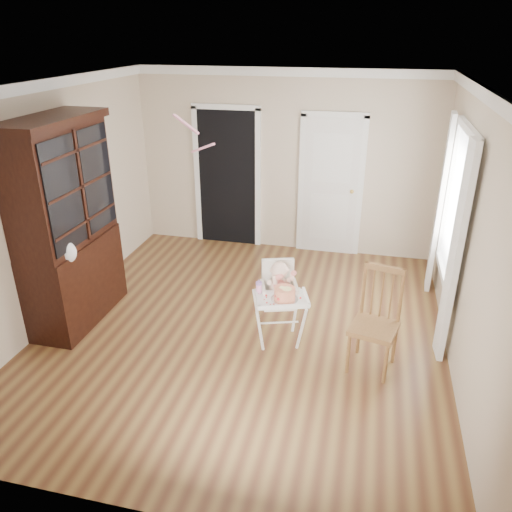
% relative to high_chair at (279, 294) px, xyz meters
% --- Properties ---
extents(floor, '(5.00, 5.00, 0.00)m').
position_rel_high_chair_xyz_m(floor, '(-0.44, 0.13, -0.59)').
color(floor, '#55311D').
rests_on(floor, ground).
extents(ceiling, '(5.00, 5.00, 0.00)m').
position_rel_high_chair_xyz_m(ceiling, '(-0.44, 0.13, 2.11)').
color(ceiling, white).
rests_on(ceiling, wall_back).
extents(wall_back, '(4.50, 0.00, 4.50)m').
position_rel_high_chair_xyz_m(wall_back, '(-0.44, 2.63, 0.76)').
color(wall_back, '#C5B399').
rests_on(wall_back, floor).
extents(wall_left, '(0.00, 5.00, 5.00)m').
position_rel_high_chair_xyz_m(wall_left, '(-2.69, 0.13, 0.76)').
color(wall_left, '#C5B399').
rests_on(wall_left, floor).
extents(wall_right, '(0.00, 5.00, 5.00)m').
position_rel_high_chair_xyz_m(wall_right, '(1.81, 0.13, 0.76)').
color(wall_right, '#C5B399').
rests_on(wall_right, floor).
extents(crown_molding, '(4.50, 5.00, 0.12)m').
position_rel_high_chair_xyz_m(crown_molding, '(-0.44, 0.13, 2.05)').
color(crown_molding, white).
rests_on(crown_molding, ceiling).
extents(doorway, '(1.06, 0.05, 2.22)m').
position_rel_high_chair_xyz_m(doorway, '(-1.34, 2.61, 0.52)').
color(doorway, black).
rests_on(doorway, wall_back).
extents(closet_door, '(0.96, 0.09, 2.13)m').
position_rel_high_chair_xyz_m(closet_door, '(0.27, 2.61, 0.44)').
color(closet_door, white).
rests_on(closet_door, wall_back).
extents(window_right, '(0.13, 1.84, 2.30)m').
position_rel_high_chair_xyz_m(window_right, '(1.74, 0.93, 0.70)').
color(window_right, white).
rests_on(window_right, wall_right).
extents(high_chair, '(0.71, 0.80, 0.95)m').
position_rel_high_chair_xyz_m(high_chair, '(0.00, 0.00, 0.00)').
color(high_chair, white).
rests_on(high_chair, floor).
extents(baby, '(0.32, 0.23, 0.44)m').
position_rel_high_chair_xyz_m(baby, '(-0.01, 0.02, 0.14)').
color(baby, beige).
rests_on(baby, high_chair).
extents(cake, '(0.28, 0.28, 0.13)m').
position_rel_high_chair_xyz_m(cake, '(0.10, -0.22, 0.14)').
color(cake, silver).
rests_on(cake, high_chair).
extents(sippy_cup, '(0.07, 0.07, 0.16)m').
position_rel_high_chair_xyz_m(sippy_cup, '(-0.19, -0.15, 0.14)').
color(sippy_cup, '#F092C4').
rests_on(sippy_cup, high_chair).
extents(china_cabinet, '(0.63, 1.41, 2.38)m').
position_rel_high_chair_xyz_m(china_cabinet, '(-2.42, -0.05, 0.60)').
color(china_cabinet, black).
rests_on(china_cabinet, floor).
extents(dining_chair, '(0.53, 0.53, 1.08)m').
position_rel_high_chair_xyz_m(dining_chair, '(1.02, -0.22, -0.09)').
color(dining_chair, brown).
rests_on(dining_chair, floor).
extents(streamer, '(0.40, 0.33, 0.15)m').
position_rel_high_chair_xyz_m(streamer, '(-1.12, 0.42, 1.68)').
color(streamer, pink).
rests_on(streamer, ceiling).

